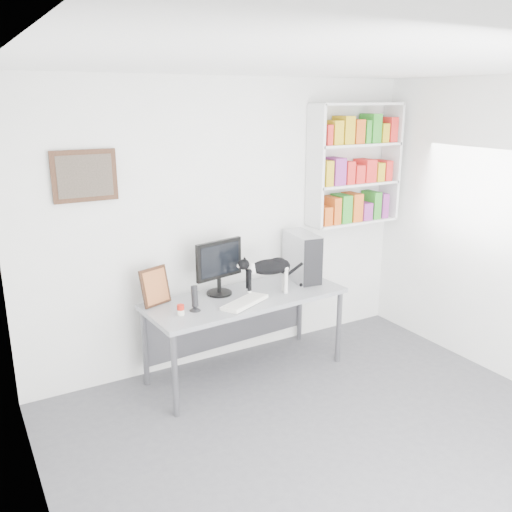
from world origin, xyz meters
The scene contains 11 objects.
room centered at (0.00, 0.00, 1.35)m, with size 4.01×4.01×2.70m.
bookshelf centered at (1.40, 1.85, 1.85)m, with size 1.03×0.28×1.24m, color silver.
wall_art centered at (-1.30, 1.97, 1.90)m, with size 0.52×0.04×0.42m, color #432615.
desk centered at (-0.05, 1.55, 0.39)m, with size 1.85×0.72×0.77m, color gray.
monitor centered at (-0.24, 1.72, 1.03)m, with size 0.49×0.23×0.52m, color black.
keyboard centered at (-0.16, 1.38, 0.79)m, with size 0.47×0.18×0.04m, color white.
pc_tower centered at (0.66, 1.69, 1.01)m, with size 0.21×0.47×0.47m, color #ADADB1.
speaker centered at (-0.59, 1.46, 0.88)m, with size 0.10×0.10×0.23m, color black.
leaning_print centered at (-0.83, 1.76, 0.94)m, with size 0.28×0.11×0.34m, color #432615.
soup_can centered at (-0.74, 1.43, 0.82)m, with size 0.06×0.06×0.09m, color red.
cat centered at (0.16, 1.51, 0.94)m, with size 0.56×0.15×0.34m, color black, non-canonical shape.
Camera 1 is at (-2.27, -2.52, 2.50)m, focal length 38.00 mm.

